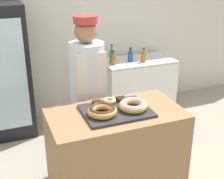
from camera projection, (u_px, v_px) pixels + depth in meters
wall_back at (60, 26)px, 4.46m from camera, size 8.00×0.06×2.70m
display_counter at (116, 157)px, 2.96m from camera, size 1.21×0.67×0.96m
serving_tray at (116, 111)px, 2.77m from camera, size 0.60×0.46×0.02m
donut_chocolate_glaze at (102, 110)px, 2.67m from camera, size 0.26×0.26×0.07m
donut_light_glaze at (133, 105)px, 2.77m from camera, size 0.26×0.26×0.07m
donut_mini_center at (110, 100)px, 2.90m from camera, size 0.12×0.12×0.04m
brownie_back_left at (97, 103)px, 2.86m from camera, size 0.08×0.08×0.03m
brownie_back_right at (121, 99)px, 2.94m from camera, size 0.08×0.08×0.03m
baker_person at (88, 93)px, 3.27m from camera, size 0.36×0.36×1.73m
beverage_fridge at (2, 73)px, 4.02m from camera, size 0.69×0.62×1.74m
chest_freezer at (137, 85)px, 4.87m from camera, size 1.08×0.61×0.82m
bottle_green at (112, 56)px, 4.51m from camera, size 0.06×0.06×0.28m
bottle_amber at (113, 59)px, 4.45m from camera, size 0.07×0.07×0.21m
bottle_blue at (130, 56)px, 4.59m from camera, size 0.08×0.08×0.21m
bottle_amber_b at (143, 57)px, 4.58m from camera, size 0.07×0.07×0.21m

